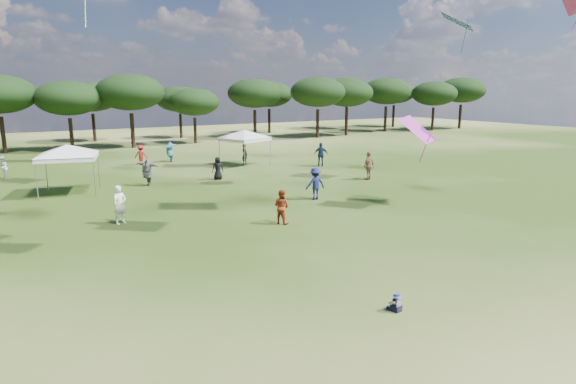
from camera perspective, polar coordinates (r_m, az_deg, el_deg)
name	(u,v)px	position (r m, az deg, el deg)	size (l,w,h in m)	color
ground	(440,341)	(12.77, 17.58, -16.52)	(140.00, 140.00, 0.00)	#324C16
tree_line	(115,95)	(55.75, -19.84, 10.81)	(108.78, 17.63, 7.77)	black
tent_left	(67,147)	(30.52, -24.74, 4.90)	(6.15, 6.15, 3.18)	gray
tent_right	(245,132)	(38.49, -5.17, 7.15)	(5.84, 5.84, 3.13)	gray
toddler	(396,303)	(13.89, 12.70, -12.73)	(0.37, 0.40, 0.52)	black
festival_crowd	(164,171)	(31.75, -14.45, 2.39)	(28.95, 22.51, 1.92)	white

